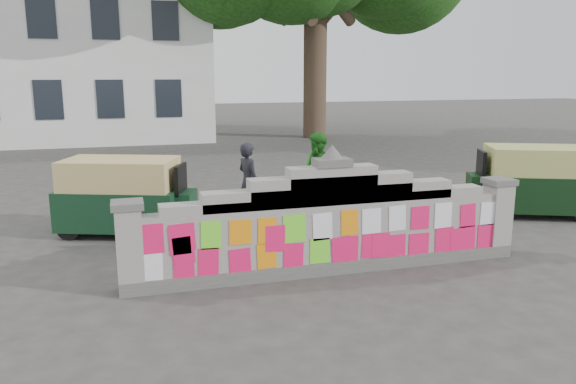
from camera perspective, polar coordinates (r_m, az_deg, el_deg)
name	(u,v)px	position (r m, az deg, el deg)	size (l,w,h in m)	color
ground	(330,271)	(8.97, 4.31, -8.02)	(100.00, 100.00, 0.00)	#383533
parapet_wall	(331,225)	(8.74, 4.40, -3.41)	(6.48, 0.44, 2.01)	#4C4C49
building	(30,53)	(30.13, -24.76, 12.74)	(16.00, 10.00, 8.90)	silver
cyclist_bike	(249,210)	(11.01, -4.00, -1.80)	(0.59, 1.70, 0.89)	black
cyclist_rider	(249,194)	(10.94, -4.02, -0.23)	(0.55, 0.36, 1.51)	black
pedestrian	(318,173)	(12.35, 3.06, 1.90)	(0.88, 0.68, 1.81)	#247720
rickshaw_left	(125,195)	(11.26, -16.24, -0.31)	(2.72, 1.95, 1.46)	#10321C
rickshaw_right	(534,180)	(13.37, 23.73, 1.14)	(2.80, 2.09, 1.51)	black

